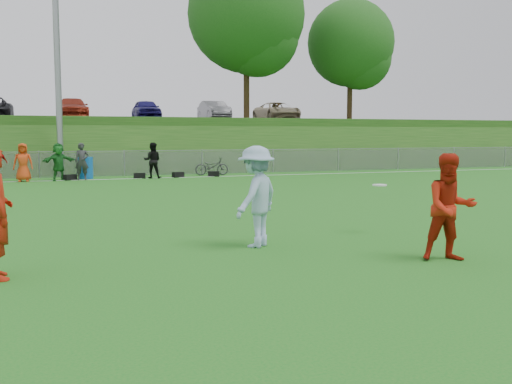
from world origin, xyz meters
name	(u,v)px	position (x,y,z in m)	size (l,w,h in m)	color
ground	(264,255)	(0.00, 0.00, 0.00)	(120.00, 120.00, 0.00)	#166B1C
sideline_far	(130,179)	(0.00, 18.00, 0.01)	(60.00, 0.10, 0.01)	white
fence	(124,163)	(0.00, 20.00, 0.65)	(58.00, 0.06, 1.30)	gray
light_pole	(57,39)	(-3.00, 20.80, 6.71)	(1.20, 0.40, 12.15)	gray
berm	(105,143)	(0.00, 31.00, 1.50)	(120.00, 18.00, 3.00)	#1C4D15
parking_lot	(102,121)	(0.00, 33.00, 3.05)	(120.00, 12.00, 0.10)	black
tree_green_near	(249,19)	(8.16, 24.42, 9.03)	(7.14, 7.14, 9.95)	black
tree_green_far	(353,47)	(16.16, 25.92, 7.96)	(5.88, 5.88, 8.19)	black
car_row	(85,109)	(-1.17, 32.00, 3.82)	(32.04, 5.18, 1.44)	silver
spectator_row	(66,162)	(-2.82, 18.00, 0.85)	(7.81, 1.02, 1.69)	#AB0C0B
gear_bags	(152,175)	(1.06, 18.10, 0.13)	(7.39, 0.54, 0.26)	black
player_red_center	(450,207)	(2.73, -1.43, 0.89)	(0.86, 0.67, 1.77)	#B01E0C
player_blue	(256,197)	(0.13, 0.76, 0.94)	(1.21, 0.70, 1.87)	#96B4D0
frisbee	(380,185)	(3.05, 1.24, 1.02)	(0.30, 0.30, 0.03)	white
recycling_bin	(86,168)	(-1.94, 18.75, 0.51)	(0.68, 0.68, 1.02)	#1056AF
bicycle	(212,166)	(4.25, 19.00, 0.45)	(0.60, 1.71, 0.90)	#2D2D2F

